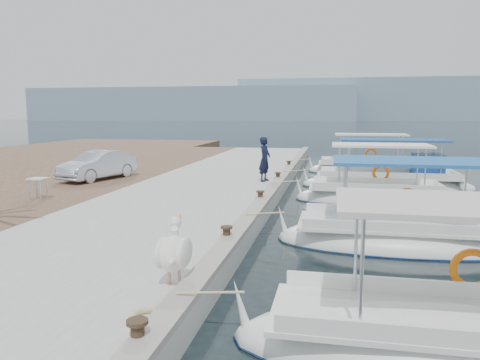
{
  "coord_description": "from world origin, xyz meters",
  "views": [
    {
      "loc": [
        2.01,
        -13.69,
        3.4
      ],
      "look_at": [
        -1.0,
        1.3,
        1.2
      ],
      "focal_mm": 35.0,
      "sensor_mm": 36.0,
      "label": 1
    }
  ],
  "objects_px": {
    "fishing_caique_b": "(400,241)",
    "fishing_caique_c": "(374,199)",
    "fishing_caique_e": "(366,171)",
    "pelican": "(174,251)",
    "fishing_caique_a": "(465,352)",
    "fishing_caique_d": "(389,184)",
    "parked_car": "(98,165)",
    "fisherman": "(265,159)"
  },
  "relations": [
    {
      "from": "fishing_caique_b",
      "to": "fishing_caique_c",
      "type": "height_order",
      "value": "same"
    },
    {
      "from": "fishing_caique_e",
      "to": "pelican",
      "type": "height_order",
      "value": "fishing_caique_e"
    },
    {
      "from": "fishing_caique_a",
      "to": "fishing_caique_d",
      "type": "xyz_separation_m",
      "value": [
        0.66,
        15.44,
        0.06
      ]
    },
    {
      "from": "fishing_caique_d",
      "to": "pelican",
      "type": "bearing_deg",
      "value": -109.36
    },
    {
      "from": "fishing_caique_a",
      "to": "fishing_caique_e",
      "type": "height_order",
      "value": "same"
    },
    {
      "from": "pelican",
      "to": "parked_car",
      "type": "bearing_deg",
      "value": 123.29
    },
    {
      "from": "fishing_caique_c",
      "to": "fishing_caique_b",
      "type": "bearing_deg",
      "value": -88.57
    },
    {
      "from": "fishing_caique_c",
      "to": "pelican",
      "type": "height_order",
      "value": "fishing_caique_c"
    },
    {
      "from": "parked_car",
      "to": "fishing_caique_a",
      "type": "bearing_deg",
      "value": -29.38
    },
    {
      "from": "fishing_caique_c",
      "to": "fishing_caique_d",
      "type": "bearing_deg",
      "value": 75.57
    },
    {
      "from": "fishing_caique_b",
      "to": "parked_car",
      "type": "xyz_separation_m",
      "value": [
        -11.88,
        6.47,
        1.0
      ]
    },
    {
      "from": "pelican",
      "to": "fishing_caique_b",
      "type": "bearing_deg",
      "value": 48.77
    },
    {
      "from": "fishing_caique_a",
      "to": "fishing_caique_d",
      "type": "height_order",
      "value": "same"
    },
    {
      "from": "pelican",
      "to": "parked_car",
      "type": "xyz_separation_m",
      "value": [
        -7.52,
        11.45,
        0.06
      ]
    },
    {
      "from": "fishing_caique_c",
      "to": "pelican",
      "type": "distance_m",
      "value": 11.84
    },
    {
      "from": "fishing_caique_c",
      "to": "parked_car",
      "type": "relative_size",
      "value": 1.6
    },
    {
      "from": "pelican",
      "to": "fisherman",
      "type": "xyz_separation_m",
      "value": [
        -0.24,
        12.28,
        0.38
      ]
    },
    {
      "from": "fishing_caique_a",
      "to": "parked_car",
      "type": "bearing_deg",
      "value": 134.45
    },
    {
      "from": "pelican",
      "to": "parked_car",
      "type": "relative_size",
      "value": 0.37
    },
    {
      "from": "fishing_caique_c",
      "to": "fisherman",
      "type": "relative_size",
      "value": 3.19
    },
    {
      "from": "fishing_caique_a",
      "to": "parked_car",
      "type": "relative_size",
      "value": 1.74
    },
    {
      "from": "fishing_caique_a",
      "to": "fishing_caique_b",
      "type": "bearing_deg",
      "value": 91.18
    },
    {
      "from": "fishing_caique_d",
      "to": "parked_car",
      "type": "bearing_deg",
      "value": -165.82
    },
    {
      "from": "fishing_caique_b",
      "to": "parked_car",
      "type": "distance_m",
      "value": 13.57
    },
    {
      "from": "fishing_caique_e",
      "to": "fisherman",
      "type": "xyz_separation_m",
      "value": [
        -4.73,
        -7.75,
        1.32
      ]
    },
    {
      "from": "fishing_caique_a",
      "to": "pelican",
      "type": "bearing_deg",
      "value": 170.08
    },
    {
      "from": "fishing_caique_e",
      "to": "fishing_caique_d",
      "type": "bearing_deg",
      "value": -83.01
    },
    {
      "from": "fishing_caique_a",
      "to": "fishing_caique_d",
      "type": "relative_size",
      "value": 0.85
    },
    {
      "from": "pelican",
      "to": "fishing_caique_d",
      "type": "bearing_deg",
      "value": 70.64
    },
    {
      "from": "pelican",
      "to": "parked_car",
      "type": "distance_m",
      "value": 13.7
    },
    {
      "from": "fishing_caique_d",
      "to": "fishing_caique_e",
      "type": "distance_m",
      "value": 5.41
    },
    {
      "from": "fishing_caique_a",
      "to": "pelican",
      "type": "height_order",
      "value": "fishing_caique_a"
    },
    {
      "from": "pelican",
      "to": "fishing_caique_e",
      "type": "bearing_deg",
      "value": 77.36
    },
    {
      "from": "fishing_caique_d",
      "to": "pelican",
      "type": "relative_size",
      "value": 5.44
    },
    {
      "from": "fishing_caique_d",
      "to": "pelican",
      "type": "xyz_separation_m",
      "value": [
        -5.15,
        -14.65,
        0.88
      ]
    },
    {
      "from": "fisherman",
      "to": "parked_car",
      "type": "bearing_deg",
      "value": 110.76
    },
    {
      "from": "fishing_caique_b",
      "to": "fishing_caique_d",
      "type": "bearing_deg",
      "value": 85.37
    },
    {
      "from": "fishing_caique_c",
      "to": "fishing_caique_e",
      "type": "distance_m",
      "value": 9.0
    },
    {
      "from": "fishing_caique_a",
      "to": "fishing_caique_b",
      "type": "xyz_separation_m",
      "value": [
        -0.12,
        5.76,
        -0.0
      ]
    },
    {
      "from": "fishing_caique_d",
      "to": "parked_car",
      "type": "relative_size",
      "value": 2.04
    },
    {
      "from": "fishing_caique_c",
      "to": "fisherman",
      "type": "distance_m",
      "value": 4.82
    },
    {
      "from": "fishing_caique_b",
      "to": "parked_car",
      "type": "relative_size",
      "value": 1.68
    }
  ]
}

